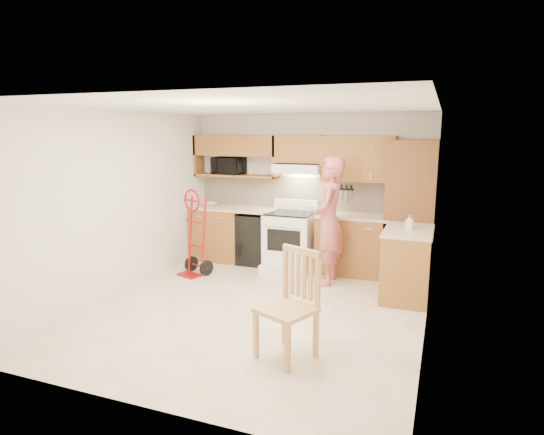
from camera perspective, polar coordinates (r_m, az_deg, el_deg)
The scene contains 28 objects.
floor at distance 5.91m, azimuth -1.75°, elevation -11.49°, with size 4.00×4.50×0.02m, color beige.
ceiling at distance 5.48m, azimuth -1.90°, elevation 13.71°, with size 4.00×4.50×0.02m, color white.
wall_back at distance 7.67m, azimuth 4.67°, elevation 3.39°, with size 4.00×0.02×2.50m, color silver.
wall_front at distance 3.63m, azimuth -15.69°, elevation -5.25°, with size 4.00×0.02×2.50m, color silver.
wall_left at distance 6.59m, azimuth -18.20°, elevation 1.68°, with size 0.02×4.50×2.50m, color silver.
wall_right at distance 5.15m, azimuth 19.32°, elevation -0.80°, with size 0.02×4.50×2.50m, color silver.
backsplash at distance 7.65m, azimuth 4.61°, elevation 2.99°, with size 3.92×0.03×0.55m, color beige.
lower_cab_left at distance 8.09m, azimuth -6.65°, elevation -2.02°, with size 0.90×0.60×0.90m, color olive.
dishwasher at distance 7.79m, azimuth -1.73°, elevation -2.64°, with size 0.60×0.60×0.85m, color black.
lower_cab_right at distance 7.34m, azimuth 10.14°, elevation -3.45°, with size 1.14×0.60×0.90m, color olive.
countertop_left at distance 7.87m, azimuth -4.78°, elevation 1.14°, with size 1.50×0.63×0.04m, color #B8AC8D.
countertop_right at distance 7.24m, azimuth 10.27°, elevation 0.16°, with size 1.14×0.63×0.04m, color #B8AC8D.
cab_return_right at distance 6.46m, azimuth 16.44°, elevation -5.66°, with size 0.60×1.00×0.90m, color olive.
countertop_return at distance 6.35m, azimuth 16.66°, elevation -1.59°, with size 0.63×1.00×0.04m, color #B8AC8D.
pantry_tall at distance 7.12m, azimuth 16.80°, elevation 0.76°, with size 0.70×0.60×2.10m, color brown.
upper_cab_left at distance 7.89m, azimuth -4.47°, elevation 8.91°, with size 1.50×0.33×0.34m, color olive.
upper_shelf_mw at distance 7.92m, azimuth -4.42°, elevation 5.22°, with size 1.50×0.33×0.04m, color olive.
upper_cab_center at distance 7.48m, azimuth 3.48°, elevation 8.52°, with size 0.76×0.33×0.44m, color olive.
upper_cab_right at distance 7.26m, azimuth 10.69°, elevation 7.19°, with size 1.14×0.33×0.70m, color olive.
range_hood at distance 7.44m, azimuth 3.30°, elevation 6.12°, with size 0.76×0.46×0.14m, color white.
knife_strip at distance 7.49m, azimuth 8.60°, elevation 3.04°, with size 0.40×0.05×0.29m, color black, non-canonical shape.
microwave at distance 7.97m, azimuth -5.42°, elevation 6.44°, with size 0.53×0.36×0.29m, color black.
range at distance 7.37m, azimuth 2.11°, elevation -2.38°, with size 0.75×0.99×1.11m, color white, non-canonical shape.
person at distance 6.71m, azimuth 7.08°, elevation -0.43°, with size 0.68×0.45×1.87m, color #B8595A.
hand_truck at distance 7.22m, azimuth -9.80°, elevation -2.38°, with size 0.48×0.44×1.22m, color #9C0E10, non-canonical shape.
dining_chair at distance 4.56m, azimuth 1.78°, elevation -10.91°, with size 0.49×0.53×1.09m, color tan, non-canonical shape.
soap_bottle at distance 6.37m, azimuth 16.74°, elevation -0.50°, with size 0.09×0.09×0.19m, color white.
bowl at distance 8.07m, azimuth -7.67°, elevation 1.66°, with size 0.22×0.22×0.05m, color white.
Camera 1 is at (2.10, -5.05, 2.22)m, focal length 30.26 mm.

